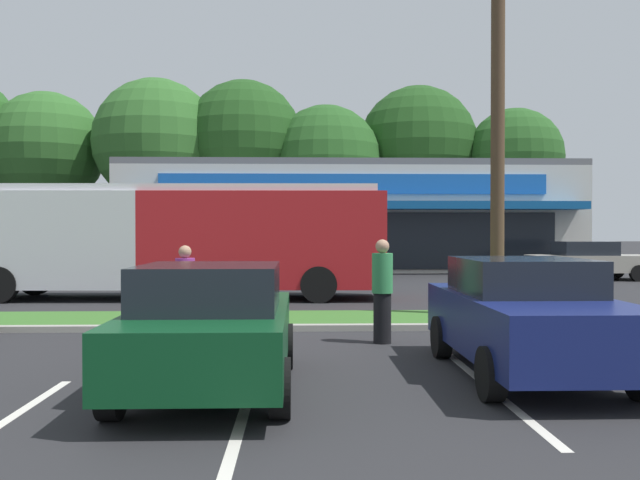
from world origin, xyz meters
The scene contains 18 objects.
grass_median centered at (0.00, 14.00, 0.06)m, with size 56.00×2.20×0.12m, color #386B28.
curb_lip centered at (0.00, 12.78, 0.06)m, with size 56.00×0.24×0.12m, color #99968C.
parking_stripe_2 centered at (-0.48, 5.11, 0.00)m, with size 0.12×4.80×0.01m, color silver.
parking_stripe_3 centered at (2.49, 7.86, 0.00)m, with size 0.12×4.80×0.01m, color silver.
storefront_building centered at (2.61, 35.49, 2.65)m, with size 22.02×12.33×5.29m.
tree_left centered at (-16.85, 45.44, 7.46)m, with size 7.65×7.65×11.29m.
tree_mid_left centered at (-9.23, 44.05, 7.79)m, with size 8.24×8.24×11.92m.
tree_mid centered at (-3.52, 44.21, 8.02)m, with size 7.71×7.71×11.89m.
tree_mid_right centered at (1.90, 43.70, 6.56)m, with size 7.24×7.24×10.19m.
tree_right centered at (8.29, 45.44, 7.82)m, with size 8.05×8.05×11.85m.
tree_far_right centered at (14.47, 43.83, 6.86)m, with size 6.42×6.42×10.08m.
utility_pole centered at (4.32, 14.17, 5.71)m, with size 3.11×2.39×10.72m.
city_bus centered at (-3.65, 19.11, 1.77)m, with size 12.46×2.90×3.25m.
car_1 centered at (3.20, 8.62, 0.81)m, with size 1.99×4.32×1.58m.
car_2 centered at (-0.96, 7.86, 0.79)m, with size 1.97×4.12×1.56m.
car_3 centered at (11.68, 25.98, 0.78)m, with size 4.74×2.02×1.53m.
pedestrian_near_bench centered at (-1.90, 11.57, 0.86)m, with size 0.34×0.34×1.70m.
pedestrian_by_pole centered at (1.57, 11.28, 0.91)m, with size 0.37×0.37×1.81m.
Camera 1 is at (0.11, -0.37, 1.97)m, focal length 37.70 mm.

